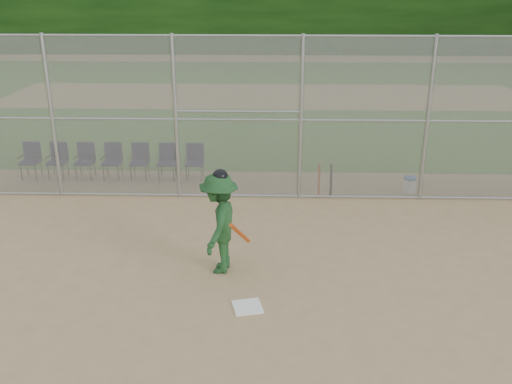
{
  "coord_description": "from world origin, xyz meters",
  "views": [
    {
      "loc": [
        0.31,
        -8.33,
        5.22
      ],
      "look_at": [
        0.0,
        2.5,
        1.1
      ],
      "focal_mm": 40.0,
      "sensor_mm": 36.0,
      "label": 1
    }
  ],
  "objects_px": {
    "home_plate": "(247,307)",
    "water_cooler": "(409,185)",
    "batter_at_plate": "(219,223)",
    "chair_0": "(30,161)"
  },
  "relations": [
    {
      "from": "home_plate",
      "to": "batter_at_plate",
      "type": "xyz_separation_m",
      "value": [
        -0.57,
        1.3,
        0.96
      ]
    },
    {
      "from": "batter_at_plate",
      "to": "water_cooler",
      "type": "xyz_separation_m",
      "value": [
        4.49,
        4.25,
        -0.76
      ]
    },
    {
      "from": "home_plate",
      "to": "water_cooler",
      "type": "xyz_separation_m",
      "value": [
        3.92,
        5.55,
        0.2
      ]
    },
    {
      "from": "home_plate",
      "to": "water_cooler",
      "type": "height_order",
      "value": "water_cooler"
    },
    {
      "from": "water_cooler",
      "to": "chair_0",
      "type": "bearing_deg",
      "value": 175.15
    },
    {
      "from": "batter_at_plate",
      "to": "water_cooler",
      "type": "relative_size",
      "value": 4.87
    },
    {
      "from": "home_plate",
      "to": "chair_0",
      "type": "bearing_deg",
      "value": 134.16
    },
    {
      "from": "batter_at_plate",
      "to": "chair_0",
      "type": "relative_size",
      "value": 2.1
    },
    {
      "from": "home_plate",
      "to": "batter_at_plate",
      "type": "relative_size",
      "value": 0.23
    },
    {
      "from": "home_plate",
      "to": "batter_at_plate",
      "type": "distance_m",
      "value": 1.72
    }
  ]
}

